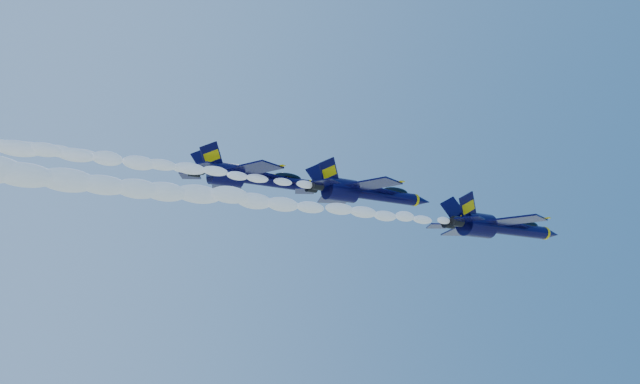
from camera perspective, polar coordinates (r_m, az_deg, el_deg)
jet_lead at (r=80.86m, az=16.08°, el=-3.08°), size 19.37×15.89×7.20m
smoke_trail_jet_lead at (r=58.43m, az=-12.78°, el=0.06°), size 65.62×2.62×2.36m
jet_second at (r=82.50m, az=4.16°, el=-0.04°), size 19.56×16.05×7.27m
smoke_trail_jet_second at (r=68.42m, az=-25.47°, el=3.66°), size 65.62×2.65×2.38m
jet_third at (r=81.58m, az=-6.09°, el=1.32°), size 19.46×15.96×7.23m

